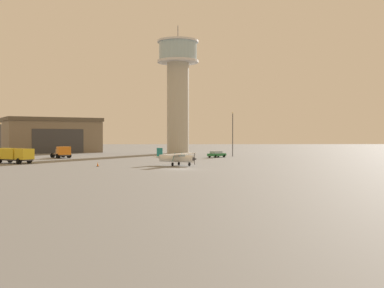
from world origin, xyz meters
TOP-DOWN VIEW (x-y plane):
  - ground_plane at (0.00, 0.00)m, footprint 400.00×400.00m
  - control_tower at (-0.34, 58.68)m, footprint 10.91×10.91m
  - hangar at (-36.79, 68.86)m, footprint 31.51×28.93m
  - airplane_white at (-0.70, 7.43)m, footprint 7.00×8.73m
  - truck_flatbed_orange at (-24.69, 33.22)m, footprint 5.32×6.53m
  - truck_box_yellow at (-28.21, 14.52)m, footprint 7.45×5.70m
  - car_green at (7.94, 35.06)m, footprint 4.34×4.35m
  - light_post_west at (12.04, 40.29)m, footprint 0.44×0.44m
  - light_post_north at (-40.62, 41.94)m, footprint 0.44×0.44m
  - traffic_cone_near_left at (-12.62, 6.11)m, footprint 0.36×0.36m

SIDE VIEW (x-z plane):
  - ground_plane at x=0.00m, z-range 0.00..0.00m
  - traffic_cone_near_left at x=-12.62m, z-range 0.00..0.67m
  - car_green at x=7.94m, z-range 0.06..1.43m
  - truck_flatbed_orange at x=-24.69m, z-range -0.02..2.42m
  - airplane_white at x=-0.70m, z-range -0.09..2.64m
  - truck_box_yellow at x=-28.21m, z-range 0.23..2.77m
  - light_post_north at x=-40.62m, z-range 0.80..8.48m
  - hangar at x=-36.79m, z-range 0.02..9.72m
  - light_post_west at x=12.04m, z-range 0.86..10.99m
  - control_tower at x=-0.34m, z-range 1.47..35.36m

